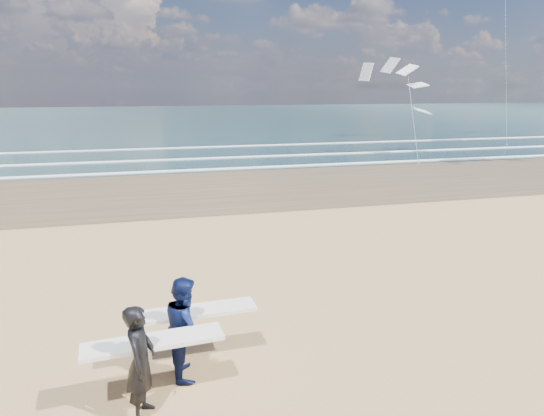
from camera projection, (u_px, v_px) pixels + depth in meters
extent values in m
cube|color=#4D4029|center=(487.00, 172.00, 28.74)|extent=(220.00, 12.00, 0.01)
cube|color=#193237|center=(268.00, 117.00, 79.44)|extent=(220.00, 100.00, 0.02)
cube|color=white|center=(440.00, 160.00, 33.23)|extent=(220.00, 0.50, 0.05)
cube|color=white|center=(406.00, 151.00, 37.65)|extent=(220.00, 0.50, 0.05)
cube|color=white|center=(369.00, 142.00, 43.75)|extent=(220.00, 0.50, 0.05)
imported|color=black|center=(141.00, 362.00, 7.31)|extent=(0.58, 0.75, 1.83)
cube|color=white|center=(153.00, 341.00, 7.65)|extent=(2.23, 0.69, 0.07)
imported|color=#0C1644|center=(186.00, 327.00, 8.40)|extent=(0.70, 0.89, 1.81)
cube|color=white|center=(195.00, 311.00, 8.75)|extent=(2.22, 0.61, 0.07)
cube|color=slate|center=(418.00, 163.00, 31.94)|extent=(0.12, 0.12, 0.10)
cube|color=slate|center=(507.00, 145.00, 41.82)|extent=(0.12, 0.12, 0.10)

